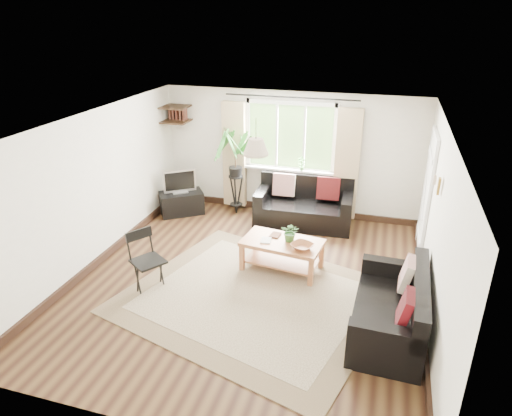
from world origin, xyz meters
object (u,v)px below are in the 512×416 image
(sofa_right, at_px, (389,305))
(tv_stand, at_px, (182,203))
(sofa_back, at_px, (304,203))
(palm_stand, at_px, (236,173))
(coffee_table, at_px, (282,255))
(folding_chair, at_px, (148,262))

(sofa_right, height_order, tv_stand, sofa_right)
(sofa_back, height_order, palm_stand, palm_stand)
(coffee_table, bearing_deg, palm_stand, 126.68)
(sofa_back, xyz_separation_m, folding_chair, (-1.73, -2.81, 0.02))
(sofa_back, relative_size, coffee_table, 1.47)
(tv_stand, distance_m, folding_chair, 2.71)
(sofa_right, relative_size, folding_chair, 1.90)
(sofa_right, bearing_deg, coffee_table, -122.21)
(tv_stand, xyz_separation_m, folding_chair, (0.70, -2.61, 0.22))
(sofa_back, relative_size, palm_stand, 1.05)
(sofa_back, bearing_deg, palm_stand, 172.64)
(sofa_back, xyz_separation_m, tv_stand, (-2.43, -0.20, -0.20))
(sofa_right, relative_size, tv_stand, 2.03)
(tv_stand, height_order, folding_chair, folding_chair)
(sofa_back, distance_m, coffee_table, 1.74)
(palm_stand, relative_size, folding_chair, 1.93)
(sofa_right, relative_size, palm_stand, 0.98)
(tv_stand, bearing_deg, sofa_right, -68.46)
(sofa_back, bearing_deg, tv_stand, -177.86)
(tv_stand, distance_m, palm_stand, 1.26)
(palm_stand, height_order, folding_chair, palm_stand)
(sofa_right, distance_m, palm_stand, 4.24)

